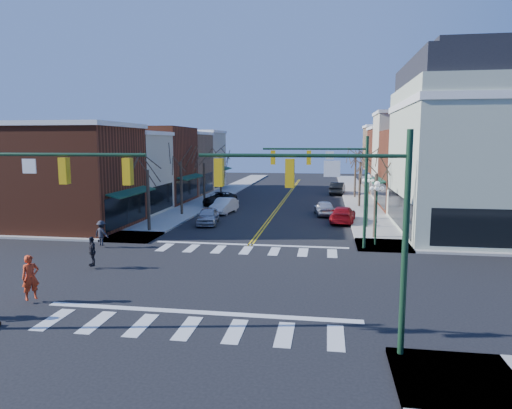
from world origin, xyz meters
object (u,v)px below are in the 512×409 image
at_px(lamppost_corner, 377,202).
at_px(car_right_near, 343,215).
at_px(car_left_mid, 224,206).
at_px(pedestrian_dark_b, 102,233).
at_px(car_right_far, 337,188).
at_px(car_right_mid, 324,208).
at_px(pedestrian_red_a, 30,277).
at_px(car_left_far, 220,199).
at_px(car_left_near, 208,216).
at_px(lamppost_midblock, 368,192).
at_px(pedestrian_dark_a, 92,251).
at_px(victorian_corner, 485,144).

bearing_deg(lamppost_corner, car_right_near, 101.39).
xyz_separation_m(car_left_mid, pedestrian_dark_b, (-4.62, -15.50, 0.24)).
height_order(car_left_mid, car_right_far, car_right_far).
bearing_deg(car_right_mid, car_right_near, 105.50).
relative_size(car_right_near, pedestrian_red_a, 2.49).
bearing_deg(car_left_far, pedestrian_red_a, -85.24).
bearing_deg(pedestrian_red_a, car_right_far, 23.12).
xyz_separation_m(pedestrian_red_a, pedestrian_dark_b, (-2.01, 10.09, -0.14)).
relative_size(car_left_near, car_right_mid, 0.99).
xyz_separation_m(lamppost_midblock, car_left_mid, (-13.00, 6.01, -2.23)).
bearing_deg(pedestrian_dark_a, car_right_far, 118.69).
xyz_separation_m(lamppost_corner, car_right_near, (-1.80, 8.93, -2.27)).
bearing_deg(pedestrian_dark_b, car_left_mid, -89.23).
xyz_separation_m(lamppost_midblock, pedestrian_red_a, (-15.61, -19.58, -1.85)).
xyz_separation_m(lamppost_midblock, pedestrian_dark_a, (-15.73, -14.21, -2.01)).
relative_size(car_left_mid, pedestrian_red_a, 2.30).
bearing_deg(pedestrian_dark_b, car_right_mid, -114.90).
bearing_deg(victorian_corner, car_left_mid, 163.01).
bearing_deg(car_right_near, pedestrian_dark_a, 56.65).
relative_size(car_left_mid, pedestrian_dark_b, 2.70).
bearing_deg(car_right_far, car_left_far, 51.96).
xyz_separation_m(victorian_corner, pedestrian_red_a, (-23.91, -19.08, -5.55)).
bearing_deg(victorian_corner, lamppost_midblock, 176.55).
height_order(victorian_corner, pedestrian_dark_b, victorian_corner).
xyz_separation_m(victorian_corner, lamppost_corner, (-8.30, -6.00, -3.70)).
distance_m(pedestrian_red_a, pedestrian_dark_a, 5.38).
distance_m(car_left_far, pedestrian_dark_a, 25.26).
height_order(car_right_near, car_right_mid, car_right_mid).
bearing_deg(car_left_near, car_right_far, 58.06).
xyz_separation_m(lamppost_midblock, car_left_near, (-13.00, -0.12, -2.26)).
bearing_deg(pedestrian_red_a, lamppost_midblock, 2.08).
xyz_separation_m(victorian_corner, pedestrian_dark_a, (-24.03, -13.71, -5.70)).
distance_m(car_left_mid, car_right_near, 11.76).
bearing_deg(car_right_far, car_left_near, 71.46).
bearing_deg(pedestrian_dark_b, car_left_far, -81.01).
height_order(car_left_near, car_right_far, car_right_far).
xyz_separation_m(car_left_near, pedestrian_red_a, (-2.61, -19.46, 0.41)).
relative_size(lamppost_corner, pedestrian_red_a, 2.25).
bearing_deg(car_left_far, lamppost_midblock, -30.41).
xyz_separation_m(car_left_near, car_left_mid, (0.00, 6.13, 0.03)).
bearing_deg(lamppost_midblock, car_left_near, -179.47).
distance_m(car_right_near, car_right_far, 21.72).
distance_m(car_left_near, pedestrian_dark_b, 10.45).
distance_m(lamppost_midblock, car_left_near, 13.20).
height_order(car_right_near, pedestrian_dark_b, pedestrian_dark_b).
relative_size(lamppost_midblock, car_left_mid, 0.98).
height_order(car_right_mid, pedestrian_red_a, pedestrian_red_a).
xyz_separation_m(lamppost_corner, car_right_far, (-1.80, 30.65, -2.16)).
relative_size(lamppost_midblock, car_right_near, 0.90).
bearing_deg(victorian_corner, car_right_near, 163.80).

